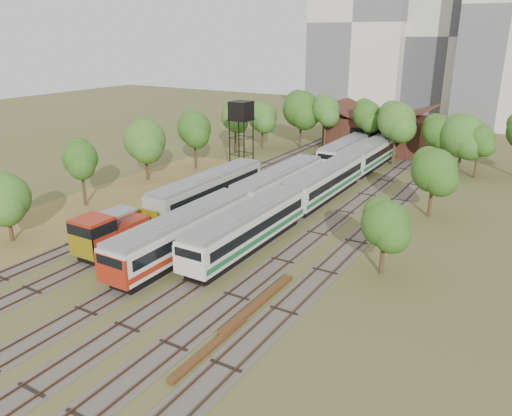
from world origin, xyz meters
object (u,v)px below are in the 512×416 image
Objects in this scene: railcar_red_set at (238,206)px; railcar_green_set at (325,182)px; water_tower at (241,112)px; shunter_locomotive at (108,234)px.

railcar_green_set is (4.00, 12.90, -0.05)m from railcar_red_set.
water_tower is at bearing 121.63° from railcar_red_set.
water_tower reaches higher than railcar_red_set.
railcar_red_set is 13.51m from railcar_green_set.
railcar_red_set is 22.85m from water_tower.
railcar_red_set is 3.53× the size of water_tower.
railcar_red_set is at bearing -58.37° from water_tower.
railcar_red_set reaches higher than shunter_locomotive.
water_tower is at bearing 159.44° from railcar_green_set.
water_tower is at bearing 100.28° from shunter_locomotive.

